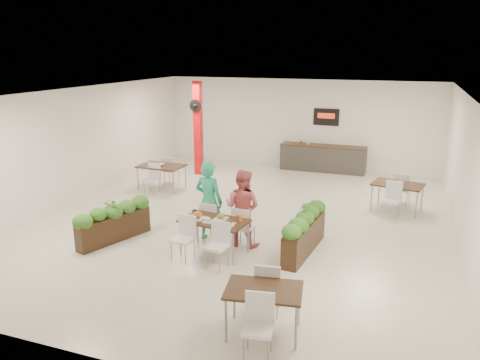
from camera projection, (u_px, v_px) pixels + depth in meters
name	position (u px, v px, depth m)	size (l,w,h in m)	color
ground	(244.00, 219.00, 12.00)	(12.00, 12.00, 0.00)	beige
room_shell	(244.00, 142.00, 11.46)	(10.10, 12.10, 3.22)	white
red_column	(198.00, 127.00, 15.98)	(0.40, 0.41, 3.20)	red
service_counter	(323.00, 158.00, 16.67)	(3.00, 0.64, 2.20)	#33302D
main_table	(214.00, 225.00, 9.85)	(1.49, 1.77, 0.92)	black
diner_man	(209.00, 201.00, 10.50)	(0.67, 0.44, 1.84)	#27AB80
diner_woman	(242.00, 207.00, 10.25)	(0.84, 0.65, 1.72)	#D65F63
planter_left	(113.00, 219.00, 10.53)	(0.91, 1.85, 1.01)	black
planter_right	(305.00, 230.00, 9.91)	(0.56, 2.09, 1.10)	black
side_table_a	(161.00, 169.00, 14.49)	(1.38, 1.63, 0.92)	black
side_table_b	(398.00, 188.00, 12.51)	(1.43, 1.67, 0.92)	black
side_table_c	(264.00, 297.00, 7.02)	(1.26, 1.67, 0.92)	black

